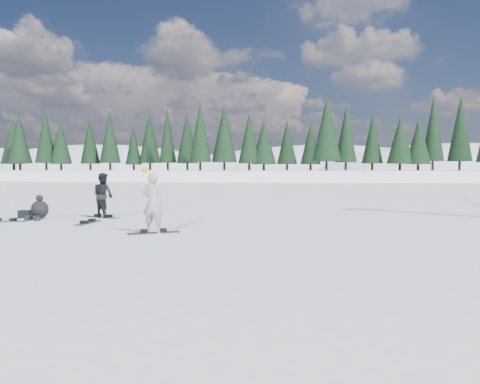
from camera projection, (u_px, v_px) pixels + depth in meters
name	position (u px, v px, depth m)	size (l,w,h in m)	color
ground	(142.00, 229.00, 14.54)	(420.00, 420.00, 0.00)	white
alpine_backdrop	(249.00, 204.00, 204.41)	(412.50, 227.00, 53.20)	white
snowboarder_woman	(153.00, 202.00, 13.56)	(0.70, 0.50, 1.94)	#AEAEB3
snowboarder_man	(103.00, 195.00, 17.85)	(0.84, 0.65, 1.72)	black
seated_rider	(39.00, 210.00, 17.38)	(0.82, 1.18, 0.91)	black
gear_bag	(25.00, 214.00, 17.72)	(0.45, 0.30, 0.30)	black
snowboard_woman	(154.00, 233.00, 13.60)	(1.50, 0.28, 0.03)	maroon
snowboard_man	(103.00, 217.00, 17.90)	(1.50, 0.28, 0.03)	teal
snowboard_loose_a	(88.00, 223.00, 16.03)	(1.50, 0.28, 0.03)	#1C609A
snowboard_loose_c	(5.00, 221.00, 16.53)	(1.50, 0.28, 0.03)	#186D87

